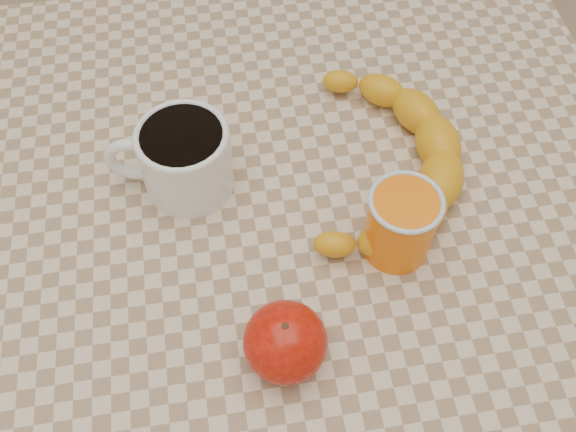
{
  "coord_description": "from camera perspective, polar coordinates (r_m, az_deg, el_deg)",
  "views": [
    {
      "loc": [
        -0.05,
        -0.35,
        1.3
      ],
      "look_at": [
        0.0,
        0.0,
        0.77
      ],
      "focal_mm": 40.0,
      "sensor_mm": 36.0,
      "label": 1
    }
  ],
  "objects": [
    {
      "name": "ground",
      "position": [
        1.35,
        0.0,
        -18.3
      ],
      "size": [
        3.0,
        3.0,
        0.0
      ],
      "primitive_type": "plane",
      "color": "tan",
      "rests_on": "ground"
    },
    {
      "name": "table",
      "position": [
        0.73,
        0.0,
        -4.58
      ],
      "size": [
        0.8,
        0.8,
        0.75
      ],
      "color": "beige",
      "rests_on": "ground"
    },
    {
      "name": "coffee_mug",
      "position": [
        0.66,
        -9.33,
        5.21
      ],
      "size": [
        0.14,
        0.11,
        0.08
      ],
      "color": "white",
      "rests_on": "table"
    },
    {
      "name": "orange_juice_glass",
      "position": [
        0.61,
        9.99,
        -0.68
      ],
      "size": [
        0.07,
        0.07,
        0.08
      ],
      "color": "orange",
      "rests_on": "table"
    },
    {
      "name": "apple",
      "position": [
        0.56,
        -0.24,
        -11.13
      ],
      "size": [
        0.08,
        0.08,
        0.07
      ],
      "color": "#970B05",
      "rests_on": "table"
    },
    {
      "name": "banana",
      "position": [
        0.68,
        8.23,
        4.91
      ],
      "size": [
        0.42,
        0.44,
        0.05
      ],
      "primitive_type": null,
      "rotation": [
        0.0,
        0.0,
        -0.4
      ],
      "color": "orange",
      "rests_on": "table"
    }
  ]
}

